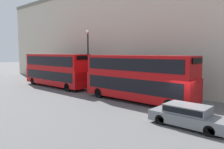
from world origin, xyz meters
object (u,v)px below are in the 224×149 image
bus_leading (137,76)px  bus_second_in_queue (56,69)px  pedestrian (124,85)px  car_dark_sedan (188,115)px

bus_leading → bus_second_in_queue: size_ratio=0.97×
bus_second_in_queue → pedestrian: size_ratio=6.43×
bus_second_in_queue → car_dark_sedan: (-3.40, -19.65, -1.68)m
car_dark_sedan → pedestrian: 12.00m
bus_leading → car_dark_sedan: size_ratio=2.34×
bus_leading → pedestrian: (2.89, 3.86, -1.56)m
bus_leading → car_dark_sedan: 7.40m
bus_leading → bus_second_in_queue: bearing=90.0°
car_dark_sedan → pedestrian: size_ratio=2.67×
bus_leading → bus_second_in_queue: (0.00, 13.30, 0.02)m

